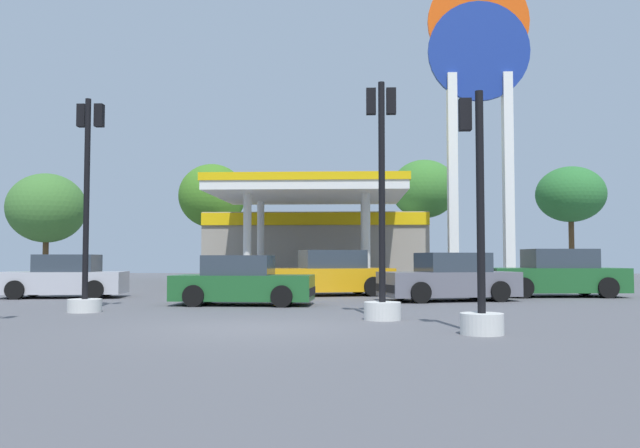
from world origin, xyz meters
name	(u,v)px	position (x,y,z in m)	size (l,w,h in m)	color
ground_plane	(259,328)	(0.00, 0.00, 0.00)	(90.00, 90.00, 0.00)	#56565B
gas_station	(317,243)	(-0.02, 21.45, 2.10)	(11.04, 13.54, 4.54)	gray
station_pole_sign	(479,82)	(7.34, 16.27, 8.98)	(4.41, 0.56, 13.88)	white
car_0	(64,278)	(-7.82, 9.16, 0.65)	(4.18, 2.21, 1.44)	black
car_1	(328,275)	(0.94, 10.89, 0.72)	(4.80, 3.04, 1.60)	black
car_2	(555,275)	(8.74, 10.57, 0.74)	(4.67, 2.32, 1.63)	black
car_3	(449,279)	(4.76, 8.17, 0.67)	(4.46, 2.83, 1.48)	black
car_4	(243,282)	(-1.31, 6.07, 0.63)	(3.97, 1.92, 1.40)	black
traffic_signal_0	(382,247)	(2.40, 1.79, 1.56)	(0.79, 0.79, 5.14)	silver
traffic_signal_2	(480,271)	(3.97, -0.84, 1.10)	(0.75, 0.75, 4.26)	silver
traffic_signal_3	(86,243)	(-4.77, 3.49, 1.69)	(0.81, 0.81, 5.27)	silver
tree_0	(47,208)	(-16.29, 25.79, 4.27)	(4.56, 4.56, 6.33)	brown
tree_1	(212,196)	(-6.35, 25.63, 4.92)	(3.88, 3.88, 6.80)	brown
tree_2	(424,190)	(5.98, 25.86, 5.27)	(3.81, 3.81, 7.00)	brown
tree_3	(571,195)	(14.74, 27.13, 5.07)	(4.03, 4.03, 6.74)	brown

